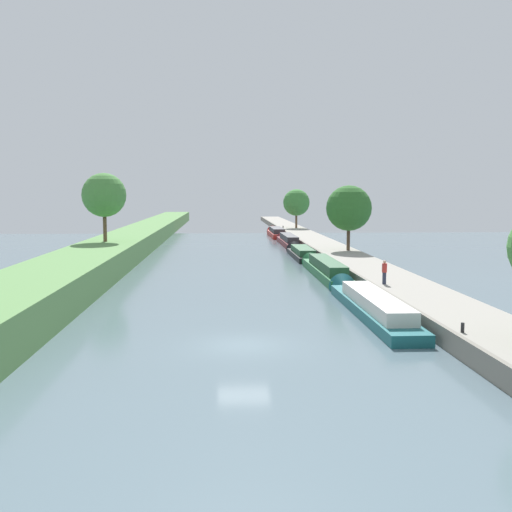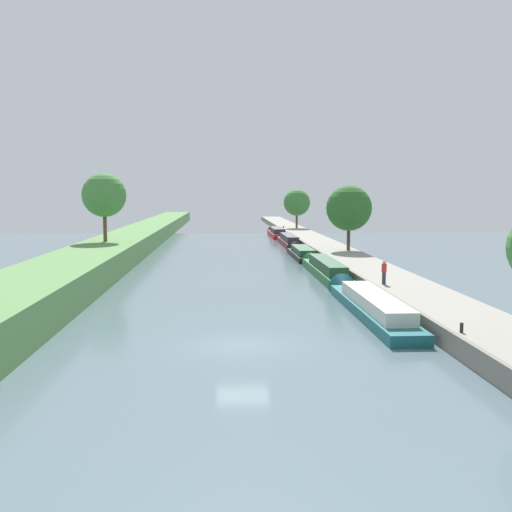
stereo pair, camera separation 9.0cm
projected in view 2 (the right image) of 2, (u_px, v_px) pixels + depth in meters
The scene contains 14 objects.
ground_plane at pixel (243, 345), 28.72m from camera, with size 160.00×160.00×0.00m, color slate.
right_towpath at pixel (483, 332), 29.32m from camera, with size 4.45×260.00×0.97m.
stone_quay at pixel (436, 332), 29.19m from camera, with size 0.25×260.00×1.02m.
narrowboat_teal at pixel (368, 304), 36.41m from camera, with size 2.09×16.73×2.06m.
narrowboat_green at pixel (324, 269), 52.45m from camera, with size 1.86×16.53×2.08m.
narrowboat_black at pixel (301, 253), 68.01m from camera, with size 2.12×12.80×2.02m.
narrowboat_maroon at pixel (288, 241), 83.39m from camera, with size 1.82×15.85×2.04m.
narrowboat_red at pixel (276, 233), 100.03m from camera, with size 2.17×14.25×2.19m.
tree_rightbank_midnear at pixel (349, 208), 65.32m from camera, with size 4.95×4.95×7.08m.
tree_rightbank_midfar at pixel (297, 203), 106.96m from camera, with size 4.73×4.73×6.90m.
tree_leftbank_downstream at pixel (104, 195), 61.39m from camera, with size 4.49×4.49×7.02m.
person_walking at pixel (384, 272), 41.33m from camera, with size 0.34×0.34×1.66m.
mooring_bollard_near at pixel (462, 328), 27.08m from camera, with size 0.16×0.16×0.45m.
mooring_bollard_far at pixel (283, 227), 106.10m from camera, with size 0.16×0.16×0.45m.
Camera 2 is at (-0.93, -28.11, 7.25)m, focal length 42.22 mm.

